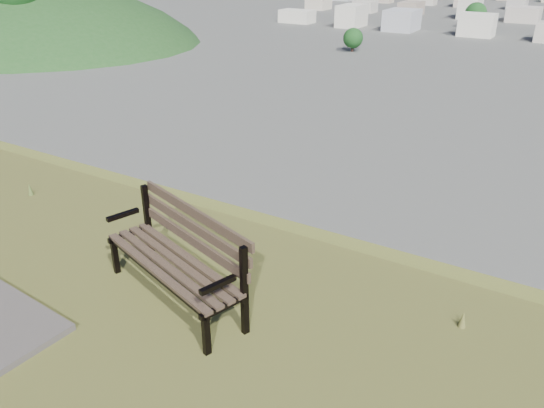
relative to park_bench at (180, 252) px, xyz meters
The scene contains 2 objects.
park_bench is the anchor object (origin of this frame).
green_wooded_hill 201.27m from the park_bench, 145.77° to the left, with size 148.41×118.73×74.21m.
Camera 1 is at (2.94, -1.33, 28.38)m, focal length 35.00 mm.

